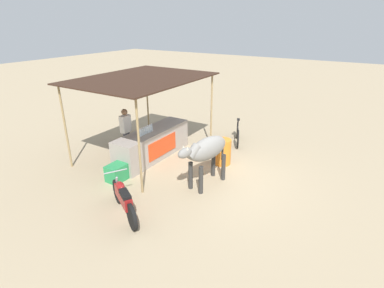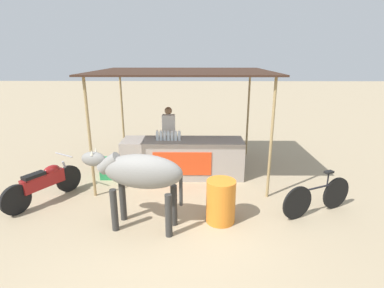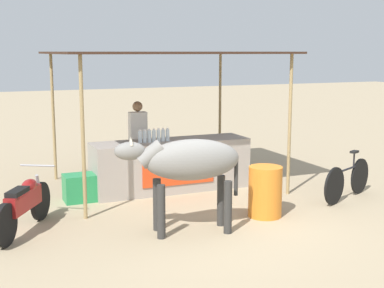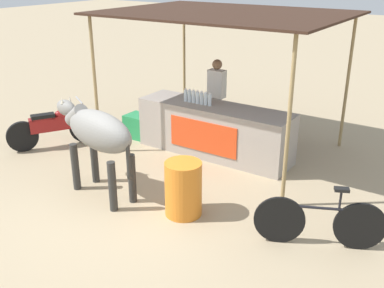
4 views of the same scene
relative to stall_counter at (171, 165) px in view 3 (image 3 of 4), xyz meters
The scene contains 10 objects.
ground_plane 2.25m from the stall_counter, 90.00° to the right, with size 60.00×60.00×0.00m, color tan.
stall_counter is the anchor object (origin of this frame).
stall_awning 2.05m from the stall_counter, 90.00° to the left, with size 4.20×3.20×2.61m.
water_bottle_row 0.69m from the stall_counter, behind, with size 0.61×0.07×0.25m.
vendor_behind_counter 0.93m from the stall_counter, 118.48° to the left, with size 0.34×0.22×1.65m.
cooler_box 1.76m from the stall_counter, behind, with size 0.60×0.44×0.48m, color #268C4C.
water_barrel 2.30m from the stall_counter, 69.99° to the right, with size 0.54×0.54×0.82m, color orange.
cow 2.51m from the stall_counter, 105.27° to the right, with size 1.85×0.76×1.44m.
motorcycle_parked 3.16m from the stall_counter, 153.67° to the right, with size 1.01×1.60×0.90m.
bicycle_leaning 3.26m from the stall_counter, 34.48° to the right, with size 1.52×0.73×0.85m.
Camera 3 is at (-3.55, -7.10, 2.62)m, focal length 50.00 mm.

